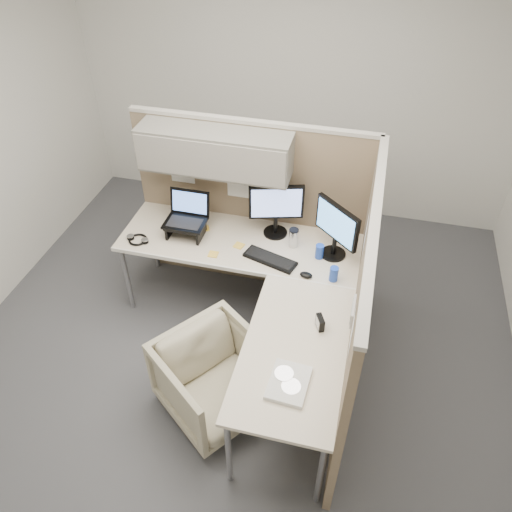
% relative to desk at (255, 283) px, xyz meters
% --- Properties ---
extents(ground, '(4.50, 4.50, 0.00)m').
position_rel_desk_xyz_m(ground, '(-0.12, -0.13, -0.69)').
color(ground, '#424348').
rests_on(ground, ground).
extents(partition_back, '(2.00, 0.36, 1.63)m').
position_rel_desk_xyz_m(partition_back, '(-0.34, 0.70, 0.41)').
color(partition_back, '#816C54').
rests_on(partition_back, ground).
extents(partition_right, '(0.07, 2.03, 1.63)m').
position_rel_desk_xyz_m(partition_right, '(0.78, -0.19, 0.13)').
color(partition_right, '#816C54').
rests_on(partition_right, ground).
extents(desk, '(2.00, 1.98, 0.73)m').
position_rel_desk_xyz_m(desk, '(0.00, 0.00, 0.00)').
color(desk, beige).
rests_on(desk, ground).
extents(office_chair, '(0.94, 0.95, 0.71)m').
position_rel_desk_xyz_m(office_chair, '(-0.13, -0.66, -0.33)').
color(office_chair, '#BBAB94').
rests_on(office_chair, ground).
extents(monitor_left, '(0.43, 0.20, 0.47)m').
position_rel_desk_xyz_m(monitor_left, '(0.03, 0.58, 0.32)').
color(monitor_left, black).
rests_on(monitor_left, desk).
extents(monitor_right, '(0.35, 0.32, 0.47)m').
position_rel_desk_xyz_m(monitor_right, '(0.53, 0.43, 0.32)').
color(monitor_right, black).
rests_on(monitor_right, desk).
extents(laptop_station, '(0.34, 0.29, 0.35)m').
position_rel_desk_xyz_m(laptop_station, '(-0.69, 0.41, 0.18)').
color(laptop_station, black).
rests_on(laptop_station, desk).
extents(keyboard, '(0.45, 0.26, 0.02)m').
position_rel_desk_xyz_m(keyboard, '(0.06, 0.23, 0.05)').
color(keyboard, black).
rests_on(keyboard, desk).
extents(mouse, '(0.11, 0.08, 0.03)m').
position_rel_desk_xyz_m(mouse, '(0.37, 0.12, 0.06)').
color(mouse, black).
rests_on(mouse, desk).
extents(travel_mug, '(0.08, 0.08, 0.17)m').
position_rel_desk_xyz_m(travel_mug, '(0.20, 0.46, 0.13)').
color(travel_mug, silver).
rests_on(travel_mug, desk).
extents(soda_can_green, '(0.07, 0.07, 0.12)m').
position_rel_desk_xyz_m(soda_can_green, '(0.57, 0.13, 0.10)').
color(soda_can_green, '#1E3FA5').
rests_on(soda_can_green, desk).
extents(soda_can_silver, '(0.07, 0.07, 0.12)m').
position_rel_desk_xyz_m(soda_can_silver, '(0.43, 0.37, 0.10)').
color(soda_can_silver, '#1E3FA5').
rests_on(soda_can_silver, desk).
extents(sticky_note_a, '(0.08, 0.08, 0.01)m').
position_rel_desk_xyz_m(sticky_note_a, '(-0.39, 0.19, 0.05)').
color(sticky_note_a, yellow).
rests_on(sticky_note_a, desk).
extents(sticky_note_d, '(0.09, 0.09, 0.01)m').
position_rel_desk_xyz_m(sticky_note_d, '(-0.22, 0.35, 0.05)').
color(sticky_note_d, yellow).
rests_on(sticky_note_d, desk).
extents(sticky_note_c, '(0.10, 0.10, 0.01)m').
position_rel_desk_xyz_m(sticky_note_c, '(-0.57, 0.50, 0.05)').
color(sticky_note_c, yellow).
rests_on(sticky_note_c, desk).
extents(headphones, '(0.19, 0.17, 0.03)m').
position_rel_desk_xyz_m(headphones, '(-1.05, 0.21, 0.06)').
color(headphones, black).
rests_on(headphones, desk).
extents(paper_stack, '(0.25, 0.31, 0.03)m').
position_rel_desk_xyz_m(paper_stack, '(0.43, -0.86, 0.06)').
color(paper_stack, white).
rests_on(paper_stack, desk).
extents(desk_clock, '(0.07, 0.10, 0.10)m').
position_rel_desk_xyz_m(desk_clock, '(0.54, -0.36, 0.09)').
color(desk_clock, black).
rests_on(desk_clock, desk).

